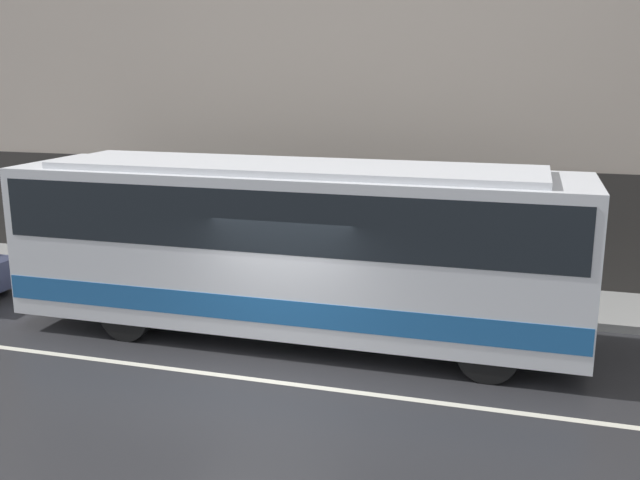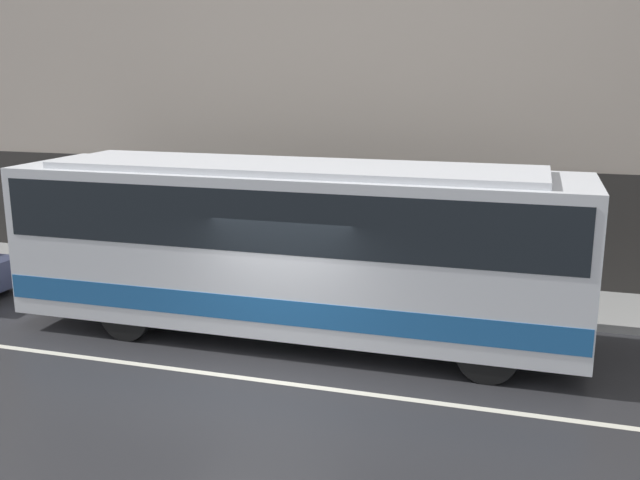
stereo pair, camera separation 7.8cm
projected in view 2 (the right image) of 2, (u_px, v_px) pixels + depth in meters
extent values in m
plane|color=#262628|center=(264.00, 381.00, 11.70)|extent=(60.00, 60.00, 0.00)
cube|color=gray|center=(345.00, 287.00, 16.50)|extent=(60.00, 2.35, 0.16)
cube|color=#2D2B28|center=(358.00, 222.00, 17.28)|extent=(60.00, 0.06, 2.80)
cube|color=beige|center=(264.00, 381.00, 11.70)|extent=(54.00, 0.14, 0.01)
cube|color=silver|center=(292.00, 245.00, 13.37)|extent=(10.65, 2.59, 2.84)
cube|color=#1E5999|center=(293.00, 290.00, 13.57)|extent=(10.60, 2.62, 0.45)
cube|color=black|center=(292.00, 209.00, 13.21)|extent=(10.33, 2.61, 1.08)
cube|color=orange|center=(598.00, 194.00, 11.61)|extent=(0.12, 1.94, 0.28)
cube|color=silver|center=(292.00, 167.00, 13.03)|extent=(9.05, 2.20, 0.12)
cylinder|color=black|center=(487.00, 353.00, 11.56)|extent=(1.01, 0.28, 1.01)
cylinder|color=black|center=(496.00, 309.00, 13.67)|extent=(1.01, 0.28, 1.01)
cylinder|color=black|center=(127.00, 314.00, 13.42)|extent=(1.01, 0.28, 1.01)
cylinder|color=black|center=(183.00, 281.00, 15.54)|extent=(1.01, 0.28, 1.01)
cylinder|color=#1E5933|center=(287.00, 243.00, 17.39)|extent=(0.36, 0.36, 1.42)
sphere|color=tan|center=(287.00, 209.00, 17.19)|extent=(0.26, 0.26, 0.26)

